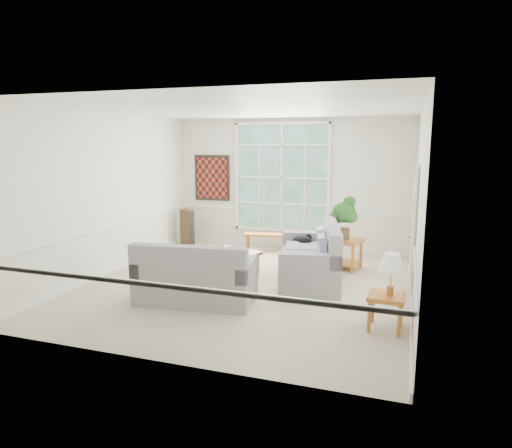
{
  "coord_description": "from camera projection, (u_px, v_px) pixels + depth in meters",
  "views": [
    {
      "loc": [
        2.59,
        -7.24,
        2.47
      ],
      "look_at": [
        0.1,
        0.2,
        1.05
      ],
      "focal_mm": 32.0,
      "sensor_mm": 36.0,
      "label": 1
    }
  ],
  "objects": [
    {
      "name": "cat",
      "position": [
        302.0,
        240.0,
        8.73
      ],
      "size": [
        0.43,
        0.35,
        0.17
      ],
      "primitive_type": "ellipsoid",
      "rotation": [
        0.0,
        0.0,
        0.29
      ],
      "color": "black",
      "rests_on": "loveseat_right"
    },
    {
      "name": "window_bench",
      "position": [
        279.0,
        242.0,
        10.49
      ],
      "size": [
        1.66,
        0.64,
        0.38
      ],
      "primitive_type": "cube",
      "rotation": [
        0.0,
        0.0,
        0.2
      ],
      "color": "#9F5B1F",
      "rests_on": "floor"
    },
    {
      "name": "loveseat_right",
      "position": [
        309.0,
        253.0,
        8.07
      ],
      "size": [
        1.41,
        2.11,
        1.05
      ],
      "primitive_type": "cube",
      "rotation": [
        0.0,
        0.0,
        0.23
      ],
      "color": "gray",
      "rests_on": "floor"
    },
    {
      "name": "side_table",
      "position": [
        386.0,
        312.0,
        6.05
      ],
      "size": [
        0.49,
        0.49,
        0.48
      ],
      "primitive_type": "cube",
      "rotation": [
        0.0,
        0.0,
        -0.04
      ],
      "color": "#9F5B1F",
      "rests_on": "floor"
    },
    {
      "name": "wall_frame_far",
      "position": [
        414.0,
        189.0,
        8.89
      ],
      "size": [
        0.04,
        0.26,
        0.32
      ],
      "primitive_type": "cube",
      "color": "black",
      "rests_on": "wall_right"
    },
    {
      "name": "loveseat_front",
      "position": [
        196.0,
        271.0,
        7.09
      ],
      "size": [
        1.89,
        1.15,
        0.97
      ],
      "primitive_type": "cube",
      "rotation": [
        0.0,
        0.0,
        0.13
      ],
      "color": "gray",
      "rests_on": "floor"
    },
    {
      "name": "ceiling",
      "position": [
        246.0,
        109.0,
        7.47
      ],
      "size": [
        5.5,
        6.0,
        0.02
      ],
      "primitive_type": "cube",
      "color": "white",
      "rests_on": "ground"
    },
    {
      "name": "pet_bed",
      "position": [
        203.0,
        248.0,
        10.44
      ],
      "size": [
        0.54,
        0.54,
        0.13
      ],
      "primitive_type": "cylinder",
      "rotation": [
        0.0,
        0.0,
        0.23
      ],
      "color": "slate",
      "rests_on": "floor"
    },
    {
      "name": "coffee_table",
      "position": [
        228.0,
        262.0,
        8.66
      ],
      "size": [
        1.29,
        0.89,
        0.44
      ],
      "primitive_type": "cube",
      "rotation": [
        0.0,
        0.0,
        -0.23
      ],
      "color": "#9F5B1F",
      "rests_on": "floor"
    },
    {
      "name": "door_sidelight",
      "position": [
        414.0,
        230.0,
        6.92
      ],
      "size": [
        0.08,
        0.26,
        1.9
      ],
      "primitive_type": "cube",
      "color": "white",
      "rests_on": "wall_right"
    },
    {
      "name": "wall_back",
      "position": [
        290.0,
        184.0,
        10.53
      ],
      "size": [
        5.5,
        0.02,
        3.0
      ],
      "primitive_type": "cube",
      "color": "silver",
      "rests_on": "ground"
    },
    {
      "name": "wall_front",
      "position": [
        154.0,
        232.0,
        4.94
      ],
      "size": [
        5.5,
        0.02,
        3.0
      ],
      "primitive_type": "cube",
      "color": "silver",
      "rests_on": "ground"
    },
    {
      "name": "floor_speaker",
      "position": [
        187.0,
        227.0,
        10.96
      ],
      "size": [
        0.31,
        0.26,
        0.87
      ],
      "primitive_type": "cube",
      "rotation": [
        0.0,
        0.0,
        -0.19
      ],
      "color": "#3C2D18",
      "rests_on": "floor"
    },
    {
      "name": "wall_art",
      "position": [
        212.0,
        178.0,
        11.08
      ],
      "size": [
        0.9,
        0.06,
        1.1
      ],
      "primitive_type": "cube",
      "color": "#5C1811",
      "rests_on": "wall_back"
    },
    {
      "name": "houseplant",
      "position": [
        344.0,
        217.0,
        8.81
      ],
      "size": [
        0.53,
        0.53,
        0.85
      ],
      "primitive_type": null,
      "rotation": [
        0.0,
        0.0,
        0.08
      ],
      "color": "#1D491B",
      "rests_on": "end_table"
    },
    {
      "name": "table_lamp",
      "position": [
        391.0,
        275.0,
        5.95
      ],
      "size": [
        0.35,
        0.35,
        0.56
      ],
      "primitive_type": null,
      "rotation": [
        0.0,
        0.0,
        -0.1
      ],
      "color": "white",
      "rests_on": "side_table"
    },
    {
      "name": "window_back",
      "position": [
        282.0,
        178.0,
        10.53
      ],
      "size": [
        2.3,
        0.08,
        2.4
      ],
      "primitive_type": "cube",
      "color": "white",
      "rests_on": "wall_back"
    },
    {
      "name": "entry_door",
      "position": [
        413.0,
        229.0,
        7.53
      ],
      "size": [
        0.08,
        0.9,
        2.1
      ],
      "primitive_type": "cube",
      "color": "white",
      "rests_on": "floor"
    },
    {
      "name": "end_table",
      "position": [
        345.0,
        254.0,
        8.95
      ],
      "size": [
        0.72,
        0.72,
        0.6
      ],
      "primitive_type": "cube",
      "rotation": [
        0.0,
        0.0,
        -0.23
      ],
      "color": "#9F5B1F",
      "rests_on": "floor"
    },
    {
      "name": "pewter_bowl",
      "position": [
        230.0,
        248.0,
        8.66
      ],
      "size": [
        0.35,
        0.35,
        0.08
      ],
      "primitive_type": "imported",
      "rotation": [
        0.0,
        0.0,
        -0.08
      ],
      "color": "#9C9CA2",
      "rests_on": "coffee_table"
    },
    {
      "name": "wall_left",
      "position": [
        110.0,
        194.0,
        8.59
      ],
      "size": [
        0.02,
        6.0,
        3.0
      ],
      "primitive_type": "cube",
      "color": "silver",
      "rests_on": "ground"
    },
    {
      "name": "wall_right",
      "position": [
        418.0,
        207.0,
        6.88
      ],
      "size": [
        0.02,
        6.0,
        3.0
      ],
      "primitive_type": "cube",
      "color": "silver",
      "rests_on": "ground"
    },
    {
      "name": "wall_frame_near",
      "position": [
        415.0,
        192.0,
        8.51
      ],
      "size": [
        0.04,
        0.26,
        0.32
      ],
      "primitive_type": "cube",
      "color": "black",
      "rests_on": "wall_right"
    },
    {
      "name": "floor",
      "position": [
        247.0,
        285.0,
        8.0
      ],
      "size": [
        5.5,
        6.0,
        0.01
      ],
      "primitive_type": "cube",
      "color": "#ADA28E",
      "rests_on": "ground"
    }
  ]
}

